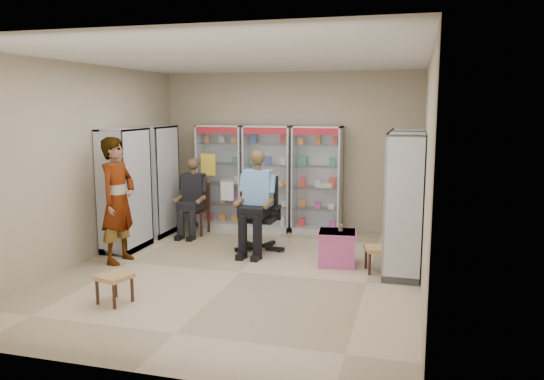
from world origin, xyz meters
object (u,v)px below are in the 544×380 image
(wooden_chair, at_px, (196,209))
(pink_trunk, at_px, (337,248))
(cabinet_back_right, at_px, (317,180))
(cabinet_back_mid, at_px, (268,178))
(cabinet_right_far, at_px, (405,193))
(cabinet_left_near, at_px, (125,190))
(woven_stool_b, at_px, (115,289))
(standing_man, at_px, (118,200))
(office_chair, at_px, (259,214))
(woven_stool_a, at_px, (378,259))
(cabinet_back_left, at_px, (222,176))
(cabinet_right_near, at_px, (404,205))
(cabinet_left_far, at_px, (156,181))
(seated_shopkeeper, at_px, (258,205))

(wooden_chair, bearing_deg, pink_trunk, -24.01)
(cabinet_back_right, bearing_deg, cabinet_back_mid, 180.00)
(cabinet_right_far, xyz_separation_m, cabinet_left_near, (-4.46, -0.90, 0.00))
(cabinet_left_near, height_order, woven_stool_b, cabinet_left_near)
(standing_man, bearing_deg, cabinet_back_right, -38.59)
(cabinet_back_right, relative_size, cabinet_left_near, 1.00)
(cabinet_left_near, xyz_separation_m, office_chair, (2.16, 0.49, -0.39))
(cabinet_back_mid, bearing_deg, cabinet_right_far, -23.65)
(cabinet_right_far, relative_size, wooden_chair, 2.13)
(woven_stool_a, xyz_separation_m, standing_man, (-3.85, -0.54, 0.77))
(cabinet_right_far, distance_m, woven_stool_a, 1.37)
(cabinet_back_left, relative_size, cabinet_right_far, 1.00)
(cabinet_right_near, xyz_separation_m, woven_stool_a, (-0.33, 0.06, -0.82))
(cabinet_left_far, relative_size, wooden_chair, 2.13)
(cabinet_left_near, distance_m, wooden_chair, 1.56)
(cabinet_right_far, bearing_deg, standing_man, 110.70)
(cabinet_right_far, distance_m, office_chair, 2.37)
(cabinet_back_left, xyz_separation_m, pink_trunk, (2.58, -1.99, -0.74))
(cabinet_right_far, height_order, cabinet_left_near, same)
(cabinet_back_left, height_order, cabinet_left_near, same)
(cabinet_left_near, bearing_deg, woven_stool_a, 88.00)
(cabinet_left_far, bearing_deg, cabinet_left_near, -0.00)
(seated_shopkeeper, relative_size, woven_stool_b, 4.36)
(cabinet_back_left, height_order, wooden_chair, cabinet_back_left)
(pink_trunk, bearing_deg, cabinet_right_near, -14.16)
(cabinet_left_far, distance_m, office_chair, 2.28)
(office_chair, bearing_deg, pink_trunk, -16.91)
(cabinet_left_far, height_order, pink_trunk, cabinet_left_far)
(cabinet_back_left, xyz_separation_m, woven_stool_a, (3.20, -2.17, -0.82))
(pink_trunk, bearing_deg, cabinet_back_mid, 129.32)
(cabinet_right_near, xyz_separation_m, cabinet_left_far, (-4.46, 1.30, 0.00))
(pink_trunk, relative_size, woven_stool_b, 1.49)
(cabinet_back_mid, relative_size, office_chair, 1.63)
(cabinet_right_far, distance_m, pink_trunk, 1.48)
(cabinet_back_mid, distance_m, standing_man, 3.15)
(cabinet_left_far, xyz_separation_m, seated_shopkeeper, (2.16, -0.66, -0.22))
(cabinet_left_near, distance_m, pink_trunk, 3.59)
(cabinet_back_left, bearing_deg, office_chair, -51.38)
(cabinet_left_near, bearing_deg, woven_stool_b, 27.16)
(cabinet_right_near, height_order, office_chair, cabinet_right_near)
(cabinet_left_near, bearing_deg, cabinet_right_near, 87.43)
(seated_shopkeeper, bearing_deg, cabinet_right_near, -14.01)
(cabinet_back_left, distance_m, cabinet_right_far, 3.71)
(cabinet_back_left, xyz_separation_m, standing_man, (-0.65, -2.71, -0.05))
(woven_stool_b, bearing_deg, woven_stool_a, 35.07)
(cabinet_back_left, bearing_deg, standing_man, -103.49)
(cabinet_back_left, relative_size, cabinet_back_right, 1.00)
(office_chair, bearing_deg, woven_stool_b, -108.79)
(woven_stool_a, bearing_deg, office_chair, 162.15)
(wooden_chair, bearing_deg, cabinet_left_far, -163.61)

